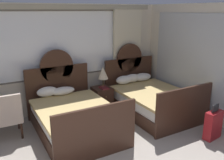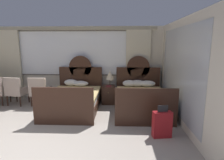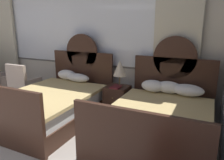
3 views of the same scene
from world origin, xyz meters
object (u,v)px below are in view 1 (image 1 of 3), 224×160
table_lamp_on_nightstand (103,73)px  armchair_by_window_left (6,115)px  bed_near_mirror (151,99)px  suitcase_on_floor (213,125)px  nightstand_between_beds (102,99)px  bed_near_window (74,117)px  book_on_nightstand (104,88)px

table_lamp_on_nightstand → armchair_by_window_left: table_lamp_on_nightstand is taller
bed_near_mirror → suitcase_on_floor: 1.71m
nightstand_between_beds → table_lamp_on_nightstand: (0.04, 0.01, 0.69)m
bed_near_window → nightstand_between_beds: 1.27m
bed_near_window → armchair_by_window_left: size_ratio=2.28×
nightstand_between_beds → table_lamp_on_nightstand: table_lamp_on_nightstand is taller
suitcase_on_floor → table_lamp_on_nightstand: bearing=118.3°
nightstand_between_beds → book_on_nightstand: (0.01, -0.09, 0.33)m
book_on_nightstand → suitcase_on_floor: size_ratio=0.35×
bed_near_window → nightstand_between_beds: bed_near_window is taller
bed_near_mirror → book_on_nightstand: 1.23m
bed_near_mirror → suitcase_on_floor: (0.28, -1.68, -0.06)m
armchair_by_window_left → suitcase_on_floor: armchair_by_window_left is taller
nightstand_between_beds → suitcase_on_floor: (1.33, -2.38, -0.01)m
book_on_nightstand → bed_near_window: bearing=-149.7°
armchair_by_window_left → bed_near_mirror: bearing=-6.5°
book_on_nightstand → bed_near_mirror: bearing=-30.3°
bed_near_mirror → suitcase_on_floor: bearing=-80.4°
bed_near_mirror → bed_near_window: bearing=-179.6°
book_on_nightstand → table_lamp_on_nightstand: bearing=73.2°
bed_near_mirror → armchair_by_window_left: bed_near_mirror is taller
nightstand_between_beds → bed_near_mirror: bearing=-33.6°
bed_near_mirror → armchair_by_window_left: bearing=173.5°
book_on_nightstand → suitcase_on_floor: suitcase_on_floor is taller
nightstand_between_beds → book_on_nightstand: 0.34m
bed_near_window → armchair_by_window_left: 1.35m
table_lamp_on_nightstand → nightstand_between_beds: bearing=-161.6°
bed_near_window → table_lamp_on_nightstand: size_ratio=4.10×
bed_near_mirror → nightstand_between_beds: bearing=146.4°
nightstand_between_beds → armchair_by_window_left: size_ratio=0.65×
armchair_by_window_left → suitcase_on_floor: 4.20m
bed_near_mirror → table_lamp_on_nightstand: (-1.00, 0.71, 0.65)m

